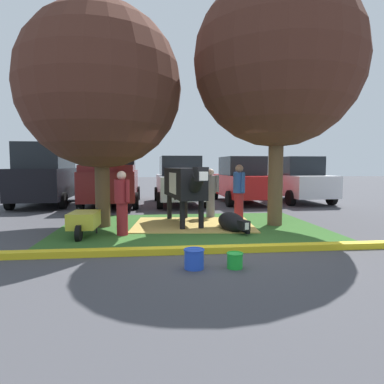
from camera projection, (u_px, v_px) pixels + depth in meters
name	position (u px, v px, depth m)	size (l,w,h in m)	color
ground_plane	(216.00, 243.00, 7.24)	(80.00, 80.00, 0.00)	#424247
grass_island	(191.00, 228.00, 8.93)	(6.83, 4.80, 0.02)	#2D5B23
curb_yellow	(206.00, 250.00, 6.40)	(8.03, 0.24, 0.12)	yellow
hay_bedding	(193.00, 225.00, 9.28)	(3.20, 2.40, 0.04)	tan
shade_tree_left	(100.00, 87.00, 8.77)	(4.20, 4.20, 5.77)	brown
shade_tree_right	(278.00, 63.00, 8.95)	(4.47, 4.47, 6.61)	brown
cow_holstein	(185.00, 183.00, 9.25)	(1.03, 3.12, 1.61)	black
calf_lying	(232.00, 222.00, 8.39)	(0.76, 1.33, 0.48)	black
person_handler	(239.00, 191.00, 9.78)	(0.34, 0.52, 1.67)	maroon
person_visitor_near	(211.00, 192.00, 10.52)	(0.49, 0.34, 1.54)	slate
person_visitor_far	(122.00, 201.00, 7.87)	(0.39, 0.42, 1.52)	maroon
wheelbarrow	(84.00, 220.00, 7.77)	(0.63, 1.60, 0.63)	gold
bucket_blue	(194.00, 258.00, 5.41)	(0.34, 0.34, 0.32)	blue
bucket_green	(235.00, 260.00, 5.44)	(0.27, 0.27, 0.25)	green
suv_black	(47.00, 174.00, 14.01)	(2.22, 4.65, 2.52)	black
pickup_truck_maroon	(113.00, 178.00, 14.31)	(2.33, 5.45, 2.42)	maroon
hatchback_white	(179.00, 181.00, 14.29)	(2.11, 4.45, 2.02)	silver
sedan_red	(241.00, 180.00, 14.91)	(2.11, 4.45, 2.02)	red
sedan_blue	(296.00, 180.00, 15.27)	(2.11, 4.45, 2.02)	silver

